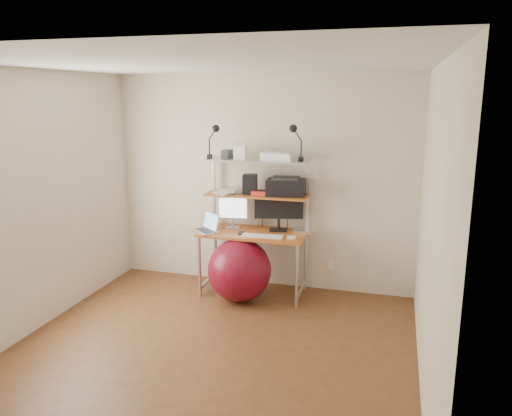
# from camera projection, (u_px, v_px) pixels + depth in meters

# --- Properties ---
(room) EXTENTS (3.60, 3.60, 3.60)m
(room) POSITION_uv_depth(u_px,v_px,m) (206.00, 218.00, 4.19)
(room) COLOR brown
(room) RESTS_ON ground
(computer_desk) EXTENTS (1.20, 0.60, 1.57)m
(computer_desk) POSITION_uv_depth(u_px,v_px,m) (255.00, 212.00, 5.67)
(computer_desk) COLOR #C65F26
(computer_desk) RESTS_ON ground
(desktop) EXTENTS (1.20, 0.60, 0.00)m
(desktop) POSITION_uv_depth(u_px,v_px,m) (253.00, 232.00, 5.66)
(desktop) COLOR #C65F26
(desktop) RESTS_ON computer_desk
(mid_shelf) EXTENTS (1.18, 0.34, 0.00)m
(mid_shelf) POSITION_uv_depth(u_px,v_px,m) (257.00, 194.00, 5.69)
(mid_shelf) COLOR #C65F26
(mid_shelf) RESTS_ON computer_desk
(top_shelf) EXTENTS (1.18, 0.34, 0.00)m
(top_shelf) POSITION_uv_depth(u_px,v_px,m) (257.00, 159.00, 5.60)
(top_shelf) COLOR #BCBCC1
(top_shelf) RESTS_ON computer_desk
(floor) EXTENTS (3.60, 3.60, 0.00)m
(floor) POSITION_uv_depth(u_px,v_px,m) (209.00, 353.00, 4.47)
(floor) COLOR brown
(floor) RESTS_ON ground
(wall_outlet) EXTENTS (0.08, 0.01, 0.12)m
(wall_outlet) POSITION_uv_depth(u_px,v_px,m) (331.00, 266.00, 5.85)
(wall_outlet) COLOR white
(wall_outlet) RESTS_ON room
(monitor_silver) EXTENTS (0.35, 0.15, 0.40)m
(monitor_silver) POSITION_uv_depth(u_px,v_px,m) (233.00, 210.00, 5.80)
(monitor_silver) COLOR #B5B4B9
(monitor_silver) RESTS_ON desktop
(monitor_black) EXTENTS (0.55, 0.20, 0.55)m
(monitor_black) POSITION_uv_depth(u_px,v_px,m) (279.00, 206.00, 5.67)
(monitor_black) COLOR black
(monitor_black) RESTS_ON desktop
(laptop) EXTENTS (0.39, 0.39, 0.27)m
(laptop) POSITION_uv_depth(u_px,v_px,m) (208.00, 227.00, 5.68)
(laptop) COLOR silver
(laptop) RESTS_ON desktop
(keyboard) EXTENTS (0.46, 0.16, 0.01)m
(keyboard) POSITION_uv_depth(u_px,v_px,m) (262.00, 236.00, 5.47)
(keyboard) COLOR white
(keyboard) RESTS_ON desktop
(mouse) EXTENTS (0.10, 0.07, 0.03)m
(mouse) POSITION_uv_depth(u_px,v_px,m) (291.00, 237.00, 5.39)
(mouse) COLOR white
(mouse) RESTS_ON desktop
(mac_mini) EXTENTS (0.24, 0.24, 0.04)m
(mac_mini) POSITION_uv_depth(u_px,v_px,m) (302.00, 231.00, 5.63)
(mac_mini) COLOR silver
(mac_mini) RESTS_ON desktop
(phone) EXTENTS (0.10, 0.15, 0.01)m
(phone) POSITION_uv_depth(u_px,v_px,m) (241.00, 233.00, 5.59)
(phone) COLOR black
(phone) RESTS_ON desktop
(printer) EXTENTS (0.46, 0.34, 0.21)m
(printer) POSITION_uv_depth(u_px,v_px,m) (286.00, 187.00, 5.62)
(printer) COLOR black
(printer) RESTS_ON mid_shelf
(nas_cube) EXTENTS (0.17, 0.17, 0.23)m
(nas_cube) POSITION_uv_depth(u_px,v_px,m) (250.00, 184.00, 5.69)
(nas_cube) COLOR black
(nas_cube) RESTS_ON mid_shelf
(red_box) EXTENTS (0.19, 0.14, 0.05)m
(red_box) POSITION_uv_depth(u_px,v_px,m) (260.00, 193.00, 5.62)
(red_box) COLOR red
(red_box) RESTS_ON mid_shelf
(scanner) EXTENTS (0.38, 0.27, 0.09)m
(scanner) POSITION_uv_depth(u_px,v_px,m) (279.00, 156.00, 5.52)
(scanner) COLOR white
(scanner) RESTS_ON top_shelf
(box_white) EXTENTS (0.13, 0.11, 0.15)m
(box_white) POSITION_uv_depth(u_px,v_px,m) (241.00, 152.00, 5.61)
(box_white) COLOR white
(box_white) RESTS_ON top_shelf
(box_grey) EXTENTS (0.12, 0.12, 0.10)m
(box_grey) POSITION_uv_depth(u_px,v_px,m) (227.00, 154.00, 5.68)
(box_grey) COLOR #2B2C2E
(box_grey) RESTS_ON top_shelf
(clip_lamp_left) EXTENTS (0.15, 0.08, 0.38)m
(clip_lamp_left) POSITION_uv_depth(u_px,v_px,m) (215.00, 134.00, 5.60)
(clip_lamp_left) COLOR black
(clip_lamp_left) RESTS_ON top_shelf
(clip_lamp_right) EXTENTS (0.16, 0.09, 0.40)m
(clip_lamp_right) POSITION_uv_depth(u_px,v_px,m) (295.00, 134.00, 5.38)
(clip_lamp_right) COLOR black
(clip_lamp_right) RESTS_ON top_shelf
(exercise_ball) EXTENTS (0.71, 0.71, 0.71)m
(exercise_ball) POSITION_uv_depth(u_px,v_px,m) (239.00, 270.00, 5.54)
(exercise_ball) COLOR maroon
(exercise_ball) RESTS_ON floor
(paper_stack) EXTENTS (0.38, 0.42, 0.02)m
(paper_stack) POSITION_uv_depth(u_px,v_px,m) (226.00, 192.00, 5.78)
(paper_stack) COLOR white
(paper_stack) RESTS_ON mid_shelf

